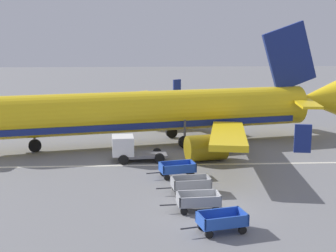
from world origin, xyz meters
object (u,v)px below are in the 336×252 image
baggage_cart_third_in_row (191,184)px  baggage_cart_nearest (222,221)px  airplane (163,112)px  baggage_cart_second_in_row (198,201)px  service_truck_beside_carts (129,148)px  baggage_cart_fourth_in_row (177,169)px

baggage_cart_third_in_row → baggage_cart_nearest: bearing=-80.5°
baggage_cart_nearest → baggage_cart_third_in_row: 6.29m
airplane → baggage_cart_nearest: bearing=-83.4°
baggage_cart_nearest → baggage_cart_third_in_row: size_ratio=1.00×
baggage_cart_nearest → baggage_cart_second_in_row: same height
baggage_cart_nearest → service_truck_beside_carts: size_ratio=0.80×
baggage_cart_second_in_row → baggage_cart_nearest: bearing=-73.7°
baggage_cart_third_in_row → baggage_cart_fourth_in_row: same height
baggage_cart_fourth_in_row → service_truck_beside_carts: size_ratio=0.80×
service_truck_beside_carts → baggage_cart_second_in_row: bearing=-68.5°
baggage_cart_nearest → airplane: bearing=96.6°
baggage_cart_second_in_row → baggage_cart_third_in_row: same height
airplane → baggage_cart_second_in_row: bearing=-85.3°
baggage_cart_nearest → baggage_cart_third_in_row: (-1.04, 6.21, 0.00)m
baggage_cart_fourth_in_row → baggage_cart_second_in_row: bearing=-83.4°
baggage_cart_second_in_row → baggage_cart_fourth_in_row: same height
baggage_cart_nearest → service_truck_beside_carts: 15.14m
baggage_cart_nearest → baggage_cart_third_in_row: same height
baggage_cart_second_in_row → service_truck_beside_carts: (-4.38, 11.10, 0.50)m
baggage_cart_nearest → baggage_cart_second_in_row: bearing=106.3°
baggage_cart_second_in_row → baggage_cart_fourth_in_row: 6.73m
airplane → baggage_cart_second_in_row: 17.30m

